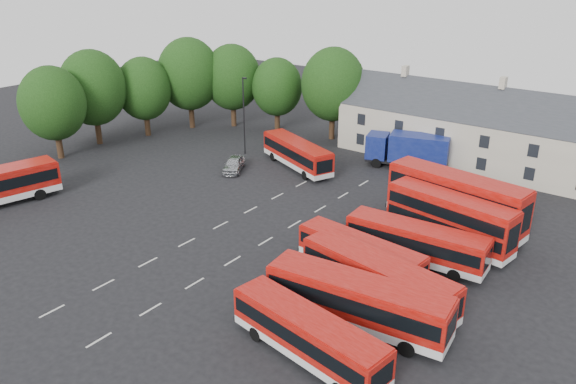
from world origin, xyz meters
name	(u,v)px	position (x,y,z in m)	size (l,w,h in m)	color
ground	(204,234)	(0.00, 0.00, 0.00)	(140.00, 140.00, 0.00)	black
lane_markings	(242,233)	(2.50, 2.00, 0.01)	(5.15, 33.80, 0.01)	beige
treeline	(192,85)	(-20.74, 19.36, 6.68)	(29.92, 32.59, 12.01)	black
terrace_houses	(495,135)	(14.00, 30.00, 3.86)	(35.70, 7.13, 10.06)	beige
bus_row_a	(308,333)	(16.04, -7.79, 1.75)	(10.53, 3.88, 2.91)	silver
bus_row_b	(357,299)	(16.67, -3.41, 1.97)	(11.84, 3.89, 3.29)	silver
bus_row_c	(378,277)	(16.40, -0.32, 1.92)	(11.57, 4.40, 3.19)	silver
bus_row_d	(360,253)	(13.65, 2.21, 1.67)	(10.00, 3.17, 2.78)	silver
bus_row_e	(416,241)	(16.12, 6.20, 1.80)	(10.72, 3.09, 3.00)	silver
bus_dd_south	(450,217)	(17.02, 10.29, 2.43)	(10.63, 3.94, 4.26)	silver
bus_dd_north	(456,199)	(16.26, 13.41, 2.76)	(12.10, 4.37, 4.85)	silver
bus_north	(297,152)	(-3.14, 17.56, 1.83)	(10.86, 6.41, 3.04)	silver
box_truck	(409,149)	(6.50, 24.92, 2.15)	(9.16, 5.07, 3.82)	black
silver_car	(234,164)	(-8.10, 12.78, 0.77)	(1.82, 4.53, 1.54)	#A5A8AD
lamppost	(244,114)	(-10.95, 17.88, 4.81)	(0.62, 0.23, 9.02)	black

